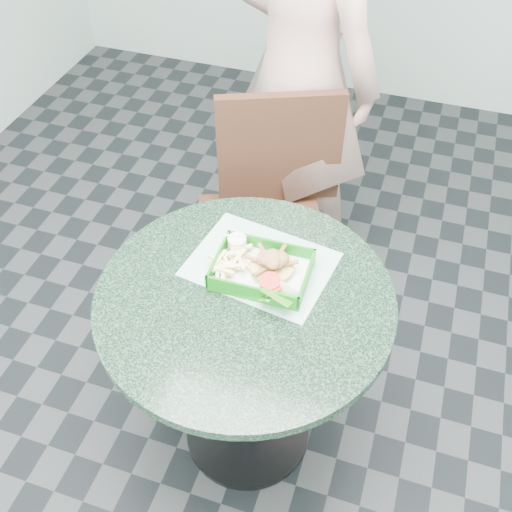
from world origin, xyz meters
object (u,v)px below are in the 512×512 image
(food_basket, at_px, (262,277))
(cafe_table, at_px, (246,337))
(sauce_ramekin, at_px, (238,246))
(diner_person, at_px, (302,27))
(dining_chair, at_px, (269,203))
(crab_sandwich, at_px, (272,267))

(food_basket, bearing_deg, cafe_table, -105.84)
(food_basket, distance_m, sauce_ramekin, 0.12)
(cafe_table, distance_m, food_basket, 0.20)
(diner_person, relative_size, sauce_ramekin, 40.46)
(cafe_table, bearing_deg, diner_person, 97.10)
(diner_person, bearing_deg, dining_chair, 107.74)
(cafe_table, bearing_deg, dining_chair, 101.18)
(cafe_table, bearing_deg, food_basket, 74.16)
(cafe_table, xyz_separation_m, sauce_ramekin, (-0.07, 0.15, 0.22))
(crab_sandwich, xyz_separation_m, sauce_ramekin, (-0.12, 0.05, -0.00))
(food_basket, relative_size, sauce_ramekin, 4.93)
(diner_person, height_order, crab_sandwich, diner_person)
(sauce_ramekin, bearing_deg, crab_sandwich, -22.87)
(dining_chair, height_order, crab_sandwich, dining_chair)
(crab_sandwich, bearing_deg, sauce_ramekin, 157.13)
(food_basket, distance_m, crab_sandwich, 0.04)
(diner_person, bearing_deg, sauce_ramekin, 112.40)
(diner_person, distance_m, sauce_ramekin, 0.88)
(food_basket, relative_size, crab_sandwich, 2.12)
(food_basket, bearing_deg, crab_sandwich, 34.22)
(dining_chair, distance_m, food_basket, 0.64)
(dining_chair, xyz_separation_m, diner_person, (0.01, 0.32, 0.55))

